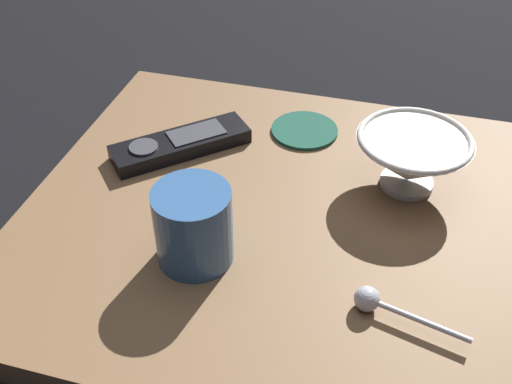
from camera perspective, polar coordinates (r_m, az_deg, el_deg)
name	(u,v)px	position (r m, az deg, el deg)	size (l,w,h in m)	color
ground_plane	(270,231)	(0.75, 1.31, -3.68)	(6.00, 6.00, 0.00)	black
table	(270,220)	(0.74, 1.33, -2.67)	(0.55, 0.59, 0.04)	brown
cereal_bowl	(411,158)	(0.76, 14.47, 3.10)	(0.14, 0.14, 0.07)	beige
coffee_mug	(194,226)	(0.64, -5.93, -3.22)	(0.08, 0.08, 0.09)	#33598C
teaspoon	(375,302)	(0.62, 11.23, -10.18)	(0.04, 0.12, 0.03)	#A3A5B2
tv_remote_near	(181,144)	(0.82, -7.14, 4.54)	(0.17, 0.17, 0.02)	black
drink_coaster	(304,130)	(0.86, 4.61, 5.84)	(0.09, 0.09, 0.01)	#194738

